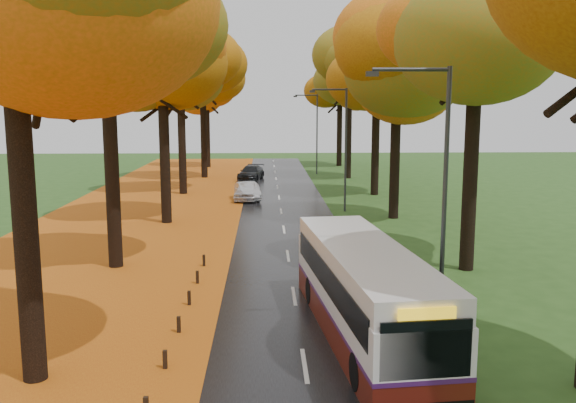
{
  "coord_description": "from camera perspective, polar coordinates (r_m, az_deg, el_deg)",
  "views": [
    {
      "loc": [
        -1.02,
        -9.34,
        6.91
      ],
      "look_at": [
        0.0,
        17.85,
        2.6
      ],
      "focal_mm": 38.0,
      "sensor_mm": 36.0,
      "label": 1
    }
  ],
  "objects": [
    {
      "name": "car_silver",
      "position": [
        44.81,
        -3.83,
        0.98
      ],
      "size": [
        2.16,
        4.06,
        1.27
      ],
      "primitive_type": "imported",
      "rotation": [
        0.0,
        0.0,
        0.22
      ],
      "color": "#AAADB2",
      "rests_on": "road"
    },
    {
      "name": "bollard_row",
      "position": [
        15.76,
        -12.22,
        -16.16
      ],
      "size": [
        0.11,
        23.51,
        0.52
      ],
      "color": "black",
      "rests_on": "ground"
    },
    {
      "name": "streetlamp_near",
      "position": [
        18.17,
        13.74,
        1.8
      ],
      "size": [
        2.45,
        0.18,
        8.0
      ],
      "color": "#333538",
      "rests_on": "ground"
    },
    {
      "name": "road",
      "position": [
        35.04,
        -0.44,
        -2.34
      ],
      "size": [
        6.5,
        90.0,
        0.04
      ],
      "primitive_type": "cube",
      "color": "black",
      "rests_on": "ground"
    },
    {
      "name": "streetlamp_far",
      "position": [
        61.58,
        2.5,
        6.94
      ],
      "size": [
        2.45,
        0.18,
        8.0
      ],
      "color": "#333538",
      "rests_on": "ground"
    },
    {
      "name": "leaf_drift",
      "position": [
        35.08,
        -5.43,
        -2.33
      ],
      "size": [
        0.9,
        90.0,
        0.01
      ],
      "primitive_type": "cube",
      "color": "#C16D13",
      "rests_on": "road"
    },
    {
      "name": "trees_left",
      "position": [
        37.01,
        -12.03,
        12.87
      ],
      "size": [
        9.2,
        74.0,
        13.88
      ],
      "color": "black",
      "rests_on": "ground"
    },
    {
      "name": "streetlamp_mid",
      "position": [
        39.71,
        5.07,
        5.79
      ],
      "size": [
        2.45,
        0.18,
        8.0
      ],
      "color": "#333538",
      "rests_on": "ground"
    },
    {
      "name": "bus",
      "position": [
        18.52,
        7.16,
        -8.16
      ],
      "size": [
        3.38,
        10.54,
        2.72
      ],
      "rotation": [
        0.0,
        0.0,
        0.1
      ],
      "color": "#4F130C",
      "rests_on": "road"
    },
    {
      "name": "car_dark",
      "position": [
        56.97,
        -3.48,
        2.72
      ],
      "size": [
        2.73,
        4.8,
        1.31
      ],
      "primitive_type": "imported",
      "rotation": [
        0.0,
        0.0,
        -0.21
      ],
      "color": "black",
      "rests_on": "road"
    },
    {
      "name": "car_white",
      "position": [
        44.75,
        -3.83,
        1.05
      ],
      "size": [
        2.0,
        4.22,
        1.39
      ],
      "primitive_type": "imported",
      "rotation": [
        0.0,
        0.0,
        -0.09
      ],
      "color": "silver",
      "rests_on": "road"
    },
    {
      "name": "trees_right",
      "position": [
        37.28,
        10.87,
        13.12
      ],
      "size": [
        9.3,
        74.2,
        13.96
      ],
      "color": "black",
      "rests_on": "ground"
    },
    {
      "name": "centre_line",
      "position": [
        35.04,
        -0.44,
        -2.3
      ],
      "size": [
        0.12,
        90.0,
        0.01
      ],
      "primitive_type": "cube",
      "color": "silver",
      "rests_on": "road"
    },
    {
      "name": "leaf_verge",
      "position": [
        35.92,
        -14.95,
        -2.38
      ],
      "size": [
        12.0,
        90.0,
        0.02
      ],
      "primitive_type": "cube",
      "color": "#9C380E",
      "rests_on": "ground"
    }
  ]
}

